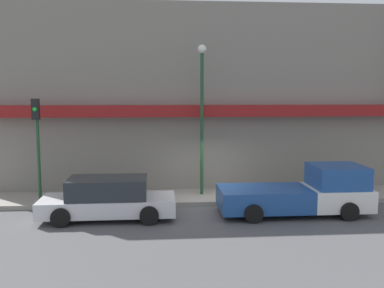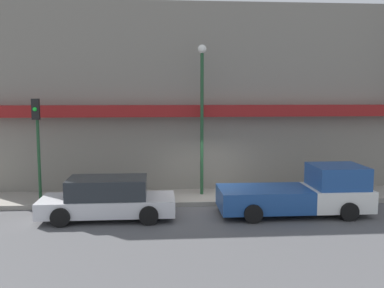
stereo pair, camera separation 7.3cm
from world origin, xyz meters
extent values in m
plane|color=#4C4C4F|center=(0.00, 0.00, 0.00)|extent=(80.00, 80.00, 0.00)
cube|color=gray|center=(0.00, 1.20, 0.09)|extent=(36.00, 2.41, 0.18)
cube|color=gray|center=(0.00, 3.91, 4.20)|extent=(19.80, 3.00, 8.39)
cube|color=maroon|center=(0.00, 2.11, 3.69)|extent=(18.22, 0.60, 0.50)
cube|color=white|center=(4.50, -1.31, 0.60)|extent=(2.20, 1.97, 0.78)
cube|color=#1E478C|center=(4.50, -1.31, 1.40)|extent=(1.87, 1.81, 0.81)
cube|color=#1E478C|center=(1.75, -1.31, 0.60)|extent=(3.30, 1.97, 0.78)
cylinder|color=black|center=(4.55, -0.32, 0.33)|extent=(0.66, 0.22, 0.66)
cylinder|color=black|center=(4.55, -2.30, 0.33)|extent=(0.66, 0.22, 0.66)
cylinder|color=black|center=(1.15, -0.32, 0.33)|extent=(0.66, 0.22, 0.66)
cylinder|color=black|center=(1.15, -2.30, 0.33)|extent=(0.66, 0.22, 0.66)
cube|color=silver|center=(-3.90, -1.31, 0.48)|extent=(4.74, 1.83, 0.57)
cube|color=#23282D|center=(-3.90, -1.31, 1.12)|extent=(2.75, 1.64, 0.70)
cylinder|color=black|center=(-2.43, -0.40, 0.33)|extent=(0.66, 0.22, 0.66)
cylinder|color=black|center=(-2.43, -2.22, 0.33)|extent=(0.66, 0.22, 0.66)
cylinder|color=black|center=(-5.37, -0.40, 0.33)|extent=(0.66, 0.22, 0.66)
cylinder|color=black|center=(-5.37, -2.22, 0.33)|extent=(0.66, 0.22, 0.66)
cylinder|color=red|center=(1.93, 0.39, 0.41)|extent=(0.21, 0.21, 0.46)
sphere|color=red|center=(1.93, 0.39, 0.71)|extent=(0.20, 0.20, 0.20)
cylinder|color=#1E4728|center=(-0.27, 1.38, 3.13)|extent=(0.14, 0.14, 5.90)
sphere|color=silver|center=(-0.27, 1.38, 6.26)|extent=(0.36, 0.36, 0.36)
cylinder|color=#1E4728|center=(-6.75, 0.52, 2.21)|extent=(0.12, 0.12, 4.06)
cube|color=black|center=(-6.75, 0.36, 3.84)|extent=(0.28, 0.20, 0.80)
sphere|color=green|center=(-6.75, 0.24, 3.84)|extent=(0.16, 0.16, 0.16)
camera|label=1|loc=(-2.14, -16.38, 4.43)|focal=40.00mm
camera|label=2|loc=(-2.07, -16.39, 4.43)|focal=40.00mm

